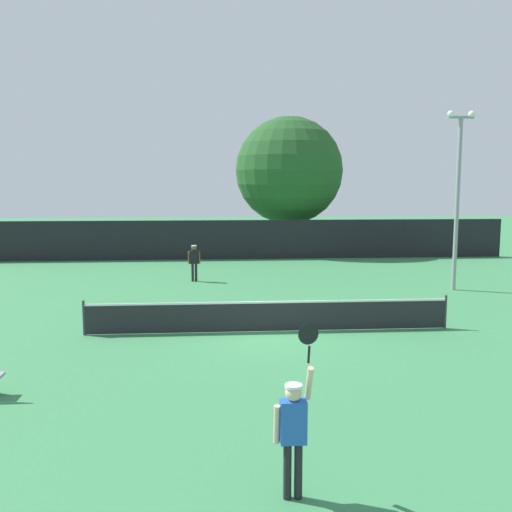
# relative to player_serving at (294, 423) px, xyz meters

# --- Properties ---
(ground_plane) EXTENTS (120.00, 120.00, 0.00)m
(ground_plane) POSITION_rel_player_serving_xyz_m (0.54, 9.28, -1.15)
(ground_plane) COLOR #387F4C
(tennis_net) EXTENTS (11.35, 0.08, 1.07)m
(tennis_net) POSITION_rel_player_serving_xyz_m (0.54, 9.28, -0.64)
(tennis_net) COLOR #232328
(tennis_net) RESTS_ON ground
(perimeter_fence) EXTENTS (32.53, 0.12, 2.38)m
(perimeter_fence) POSITION_rel_player_serving_xyz_m (0.54, 26.25, 0.04)
(perimeter_fence) COLOR black
(perimeter_fence) RESTS_ON ground
(player_serving) EXTENTS (0.68, 0.40, 2.59)m
(player_serving) POSITION_rel_player_serving_xyz_m (0.00, 0.00, 0.00)
(player_serving) COLOR blue
(player_serving) RESTS_ON ground
(player_receiving) EXTENTS (0.57, 0.25, 1.71)m
(player_receiving) POSITION_rel_player_serving_xyz_m (-2.09, 18.54, -0.10)
(player_receiving) COLOR black
(player_receiving) RESTS_ON ground
(tennis_ball) EXTENTS (0.07, 0.07, 0.07)m
(tennis_ball) POSITION_rel_player_serving_xyz_m (-0.67, 11.99, -1.12)
(tennis_ball) COLOR #CCE033
(tennis_ball) RESTS_ON ground
(light_pole) EXTENTS (1.18, 0.28, 7.59)m
(light_pole) POSITION_rel_player_serving_xyz_m (9.19, 15.57, 3.20)
(light_pole) COLOR gray
(light_pole) RESTS_ON ground
(large_tree) EXTENTS (7.06, 7.06, 8.97)m
(large_tree) POSITION_rel_player_serving_xyz_m (3.83, 29.53, 4.28)
(large_tree) COLOR brown
(large_tree) RESTS_ON ground
(parked_car_near) EXTENTS (2.42, 4.41, 1.69)m
(parked_car_near) POSITION_rel_player_serving_xyz_m (-8.01, 35.14, -0.37)
(parked_car_near) COLOR red
(parked_car_near) RESTS_ON ground
(parked_car_mid) EXTENTS (2.44, 4.41, 1.69)m
(parked_car_mid) POSITION_rel_player_serving_xyz_m (7.43, 33.75, -0.37)
(parked_car_mid) COLOR navy
(parked_car_mid) RESTS_ON ground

